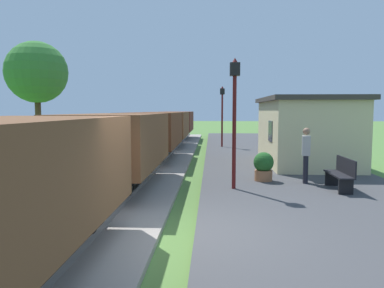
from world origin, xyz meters
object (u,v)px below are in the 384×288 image
at_px(tree_trackside_far, 37,73).
at_px(person_waiting, 306,153).
at_px(lamp_post_far, 222,105).
at_px(station_hut, 305,130).
at_px(freight_train, 152,133).
at_px(bench_near_hut, 341,173).
at_px(lamp_post_near, 235,99).
at_px(potted_planter, 264,166).

bearing_deg(tree_trackside_far, person_waiting, -27.94).
bearing_deg(lamp_post_far, station_hut, -65.80).
distance_m(freight_train, lamp_post_far, 6.38).
distance_m(bench_near_hut, lamp_post_near, 3.66).
bearing_deg(bench_near_hut, person_waiting, 128.08).
height_order(person_waiting, potted_planter, person_waiting).
xyz_separation_m(person_waiting, lamp_post_far, (-2.26, 11.49, 1.62)).
bearing_deg(tree_trackside_far, potted_planter, -29.49).
relative_size(bench_near_hut, lamp_post_far, 0.41).
xyz_separation_m(freight_train, lamp_post_far, (3.54, 5.12, 1.41)).
bearing_deg(potted_planter, station_hut, 60.24).
bearing_deg(lamp_post_near, potted_planter, 51.06).
xyz_separation_m(bench_near_hut, potted_planter, (-2.00, 1.27, 0.00)).
xyz_separation_m(lamp_post_near, lamp_post_far, (0.00, 12.44, 0.00)).
distance_m(person_waiting, tree_trackside_far, 13.03).
height_order(freight_train, lamp_post_far, lamp_post_far).
height_order(freight_train, person_waiting, freight_train).
bearing_deg(bench_near_hut, lamp_post_near, 179.69).
height_order(freight_train, bench_near_hut, freight_train).
distance_m(bench_near_hut, lamp_post_far, 12.98).
xyz_separation_m(freight_train, potted_planter, (4.56, -6.06, -0.67)).
height_order(lamp_post_near, lamp_post_far, same).
bearing_deg(potted_planter, lamp_post_near, -128.94).
bearing_deg(freight_train, person_waiting, -47.67).
relative_size(freight_train, tree_trackside_far, 5.69).
bearing_deg(lamp_post_far, lamp_post_near, -90.00).
height_order(person_waiting, tree_trackside_far, tree_trackside_far).
bearing_deg(potted_planter, tree_trackside_far, 150.51).
relative_size(person_waiting, lamp_post_far, 0.46).
bearing_deg(person_waiting, lamp_post_near, 34.44).
height_order(bench_near_hut, potted_planter, potted_planter).
height_order(station_hut, bench_near_hut, station_hut).
bearing_deg(person_waiting, freight_train, -36.01).
bearing_deg(lamp_post_far, potted_planter, -84.80).
relative_size(freight_train, person_waiting, 19.06).
height_order(station_hut, lamp_post_near, lamp_post_near).
height_order(person_waiting, lamp_post_far, lamp_post_far).
relative_size(bench_near_hut, potted_planter, 1.64).
bearing_deg(freight_train, potted_planter, -53.04).
height_order(station_hut, lamp_post_far, lamp_post_far).
bearing_deg(lamp_post_near, lamp_post_far, 90.00).
bearing_deg(tree_trackside_far, freight_train, 4.61).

